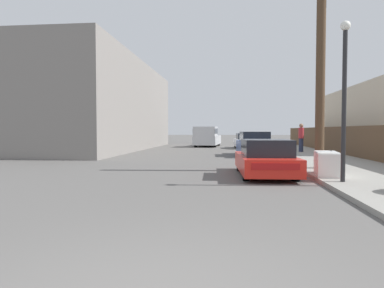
{
  "coord_description": "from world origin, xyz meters",
  "views": [
    {
      "loc": [
        0.62,
        -2.75,
        1.51
      ],
      "look_at": [
        -0.85,
        11.06,
        0.95
      ],
      "focal_mm": 32.0,
      "sensor_mm": 36.0,
      "label": 1
    }
  ],
  "objects": [
    {
      "name": "building_left_block",
      "position": [
        -9.39,
        23.77,
        3.4
      ],
      "size": [
        7.0,
        20.28,
        6.8
      ],
      "primitive_type": "cube",
      "color": "gray",
      "rests_on": "ground"
    },
    {
      "name": "car_parked_far",
      "position": [
        2.08,
        26.34,
        0.6
      ],
      "size": [
        1.95,
        4.43,
        1.26
      ],
      "rotation": [
        0.0,
        0.0,
        0.06
      ],
      "color": "silver",
      "rests_on": "ground"
    },
    {
      "name": "utility_pole",
      "position": [
        3.96,
        10.24,
        3.86
      ],
      "size": [
        1.8,
        0.33,
        7.29
      ],
      "color": "#4C3826",
      "rests_on": "sidewalk_curb"
    },
    {
      "name": "discarded_fridge",
      "position": [
        3.68,
        8.25,
        0.48
      ],
      "size": [
        0.89,
        1.66,
        0.75
      ],
      "rotation": [
        0.0,
        0.0,
        -0.16
      ],
      "color": "white",
      "rests_on": "sidewalk_curb"
    },
    {
      "name": "pickup_truck",
      "position": [
        -1.35,
        28.82,
        0.91
      ],
      "size": [
        2.4,
        5.41,
        1.83
      ],
      "rotation": [
        0.0,
        0.0,
        3.07
      ],
      "color": "silver",
      "rests_on": "ground"
    },
    {
      "name": "wooden_fence",
      "position": [
        7.25,
        17.93,
        0.93
      ],
      "size": [
        0.08,
        33.3,
        1.61
      ],
      "primitive_type": "cube",
      "color": "brown",
      "rests_on": "sidewalk_curb"
    },
    {
      "name": "sidewalk_curb",
      "position": [
        5.3,
        23.5,
        0.06
      ],
      "size": [
        4.2,
        63.0,
        0.12
      ],
      "primitive_type": "cube",
      "color": "gray",
      "rests_on": "ground"
    },
    {
      "name": "pedestrian",
      "position": [
        5.31,
        19.96,
        1.07
      ],
      "size": [
        0.34,
        0.34,
        1.82
      ],
      "color": "#282D42",
      "rests_on": "sidewalk_curb"
    },
    {
      "name": "street_lamp",
      "position": [
        3.71,
        6.83,
        2.64
      ],
      "size": [
        0.26,
        0.26,
        4.3
      ],
      "color": "#232326",
      "rests_on": "sidewalk_curb"
    },
    {
      "name": "car_parked_mid",
      "position": [
        2.14,
        17.88,
        0.67
      ],
      "size": [
        2.01,
        4.35,
        1.43
      ],
      "rotation": [
        0.0,
        0.0,
        0.06
      ],
      "color": "#2D478C",
      "rests_on": "ground"
    },
    {
      "name": "parked_sports_car_red",
      "position": [
        1.84,
        8.75,
        0.56
      ],
      "size": [
        1.88,
        4.1,
        1.21
      ],
      "rotation": [
        0.0,
        0.0,
        0.04
      ],
      "color": "red",
      "rests_on": "ground"
    }
  ]
}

